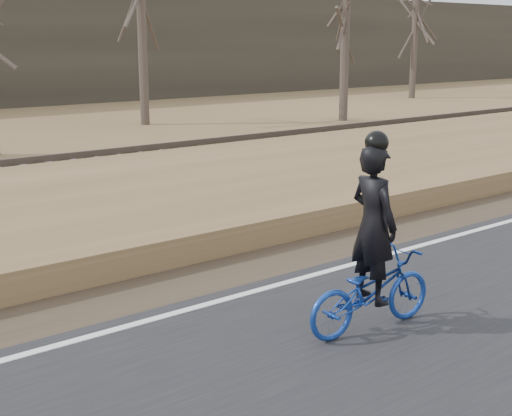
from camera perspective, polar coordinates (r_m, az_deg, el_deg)
ground at (r=12.73m, az=17.48°, el=-2.31°), size 120.00×120.00×0.00m
edge_line at (r=12.82m, az=16.77°, el=-1.85°), size 120.00×0.12×0.01m
shoulder at (r=13.40m, az=13.26°, el=-1.18°), size 120.00×1.60×0.04m
embankment at (r=15.34m, az=4.51°, el=1.73°), size 120.00×5.00×0.44m
ballast at (r=18.24m, az=-3.66°, el=3.63°), size 120.00×3.00×0.45m
railroad at (r=18.20m, az=-3.68°, el=4.57°), size 120.00×2.40×0.29m
cyclist at (r=8.15m, az=9.24°, el=-4.71°), size 1.79×0.76×2.29m
bare_tree_right at (r=29.86m, az=7.16°, el=13.66°), size 0.36×0.36×7.00m
bare_tree_far_right at (r=42.12m, az=12.60°, el=13.59°), size 0.36×0.36×7.37m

